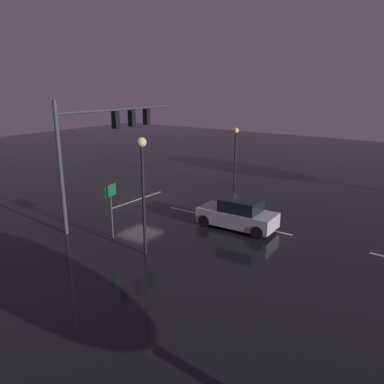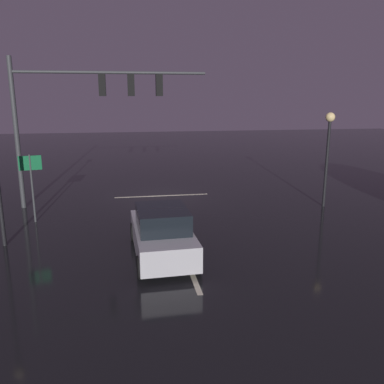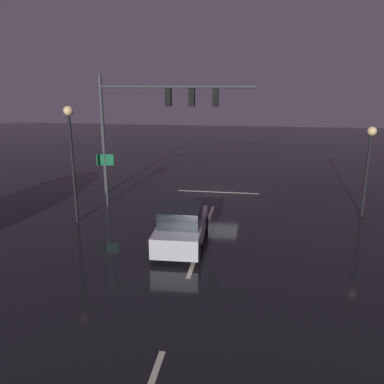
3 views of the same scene
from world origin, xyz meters
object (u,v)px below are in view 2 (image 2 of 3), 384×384
street_lamp_left_kerb (328,141)px  route_sign (31,174)px  traffic_signal_assembly (86,101)px  car_approaching (162,233)px

street_lamp_left_kerb → route_sign: bearing=1.2°
traffic_signal_assembly → car_approaching: traffic_signal_assembly is taller
traffic_signal_assembly → street_lamp_left_kerb: bearing=168.8°
route_sign → street_lamp_left_kerb: bearing=-178.8°
route_sign → car_approaching: bearing=137.3°
car_approaching → street_lamp_left_kerb: bearing=-149.6°
car_approaching → route_sign: route_sign is taller
traffic_signal_assembly → route_sign: 4.43m
traffic_signal_assembly → route_sign: bearing=48.7°
street_lamp_left_kerb → route_sign: (13.33, 0.27, -1.11)m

